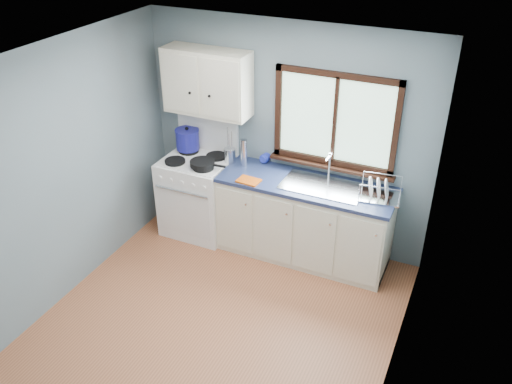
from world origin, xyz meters
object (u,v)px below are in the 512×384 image
at_px(base_cabinets, 304,224).
at_px(thermos, 244,153).
at_px(utensil_crock, 230,155).
at_px(gas_range, 198,193).
at_px(skillet, 203,163).
at_px(sink, 322,192).
at_px(stockpot, 187,139).
at_px(dish_rack, 379,193).

relative_size(base_cabinets, thermos, 5.89).
bearing_deg(utensil_crock, base_cabinets, -6.36).
height_order(gas_range, utensil_crock, gas_range).
height_order(gas_range, skillet, gas_range).
bearing_deg(skillet, sink, 1.52).
xyz_separation_m(base_cabinets, thermos, (-0.76, 0.09, 0.67)).
height_order(base_cabinets, thermos, thermos).
relative_size(sink, utensil_crock, 2.04).
xyz_separation_m(gas_range, sink, (1.49, 0.02, 0.37)).
relative_size(sink, skillet, 2.00).
bearing_deg(utensil_crock, thermos, -4.42).
xyz_separation_m(sink, utensil_crock, (-1.12, 0.11, 0.15)).
bearing_deg(skillet, utensil_crock, 48.55).
relative_size(skillet, stockpot, 1.15).
height_order(stockpot, thermos, thermos).
bearing_deg(stockpot, utensil_crock, -3.60).
height_order(base_cabinets, skillet, skillet).
relative_size(gas_range, thermos, 4.33).
bearing_deg(base_cabinets, stockpot, 174.66).
bearing_deg(stockpot, thermos, -3.80).
bearing_deg(dish_rack, thermos, 170.12).
relative_size(thermos, dish_rack, 0.72).
height_order(skillet, utensil_crock, utensil_crock).
xyz_separation_m(sink, thermos, (-0.94, 0.09, 0.22)).
distance_m(base_cabinets, utensil_crock, 1.12).
bearing_deg(utensil_crock, dish_rack, -2.82).
xyz_separation_m(base_cabinets, dish_rack, (0.76, 0.02, 0.57)).
xyz_separation_m(base_cabinets, utensil_crock, (-0.94, 0.11, 0.59)).
xyz_separation_m(sink, stockpot, (-1.68, 0.14, 0.22)).
bearing_deg(base_cabinets, sink, -0.13).
distance_m(sink, skillet, 1.33).
bearing_deg(stockpot, sink, -4.78).
height_order(gas_range, dish_rack, gas_range).
height_order(gas_range, base_cabinets, gas_range).
relative_size(gas_range, base_cabinets, 0.74).
bearing_deg(skillet, stockpot, 134.46).
distance_m(utensil_crock, dish_rack, 1.70).
height_order(stockpot, dish_rack, stockpot).
xyz_separation_m(thermos, dish_rack, (1.52, -0.07, -0.10)).
distance_m(skillet, stockpot, 0.48).
height_order(base_cabinets, utensil_crock, utensil_crock).
bearing_deg(thermos, utensil_crock, 175.58).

